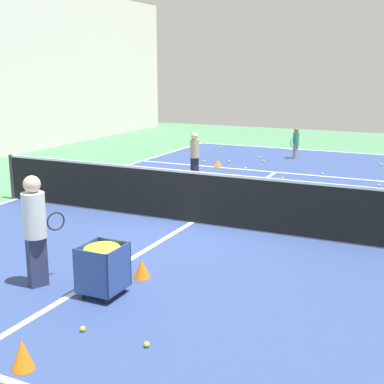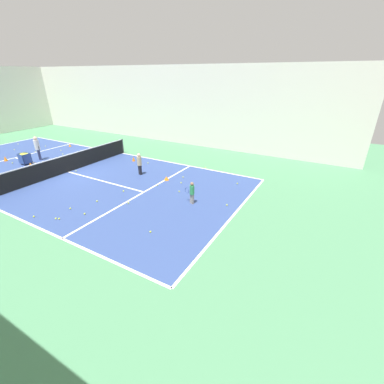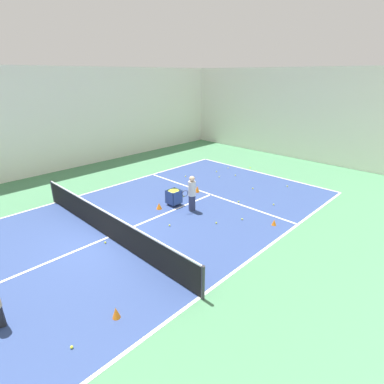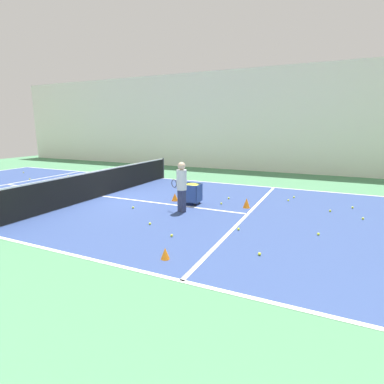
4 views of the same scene
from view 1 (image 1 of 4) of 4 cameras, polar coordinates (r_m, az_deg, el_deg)
name	(u,v)px [view 1 (image 1 of 4)]	position (r m, az deg, el deg)	size (l,w,h in m)	color
ground_plane	(192,223)	(10.94, 0.00, -3.29)	(35.13, 35.13, 0.00)	#477F56
court_playing_area	(192,223)	(10.94, 0.00, -3.28)	(9.35, 21.51, 0.00)	navy
line_baseline_near	(313,150)	(20.96, 12.75, 4.37)	(9.35, 0.10, 0.00)	white
line_sideline_right	(17,199)	(13.55, -18.16, -0.69)	(0.10, 21.51, 0.00)	white
line_service_near	(276,172)	(16.34, 8.94, 2.10)	(9.35, 0.10, 0.00)	white
line_centre_service	(192,222)	(10.94, 0.00, -3.26)	(0.10, 11.83, 0.00)	white
tennis_net	(192,196)	(10.80, 0.00, -0.46)	(9.65, 0.10, 1.07)	#2D2D33
player_near_baseline	(296,141)	(18.88, 11.01, 5.38)	(0.27, 0.56, 1.07)	gray
coach_at_net	(35,224)	(7.91, -16.41, -3.26)	(0.44, 0.68, 1.64)	#2D3351
child_midcourt	(195,152)	(15.19, 0.28, 4.28)	(0.34, 0.34, 1.30)	black
ball_cart	(102,259)	(7.49, -9.53, -7.09)	(0.55, 0.59, 0.76)	#2D478C
training_cone_1	(100,181)	(14.39, -9.76, 1.20)	(0.21, 0.21, 0.31)	orange
training_cone_2	(142,269)	(8.16, -5.39, -8.13)	(0.26, 0.26, 0.29)	orange
training_cone_3	(218,163)	(17.00, 2.80, 3.06)	(0.28, 0.28, 0.22)	orange
training_cone_4	(23,354)	(6.11, -17.63, -16.18)	(0.25, 0.25, 0.34)	orange
tennis_ball_0	(333,185)	(14.72, 14.85, 0.73)	(0.07, 0.07, 0.07)	yellow
tennis_ball_2	(123,177)	(15.43, -7.37, 1.62)	(0.07, 0.07, 0.07)	yellow
tennis_ball_3	(153,155)	(19.16, -4.16, 3.95)	(0.07, 0.07, 0.07)	yellow
tennis_ball_4	(88,246)	(9.63, -11.07, -5.63)	(0.07, 0.07, 0.07)	yellow
tennis_ball_6	(290,150)	(20.56, 10.40, 4.41)	(0.07, 0.07, 0.07)	yellow
tennis_ball_9	(147,344)	(6.32, -4.85, -15.89)	(0.07, 0.07, 0.07)	yellow
tennis_ball_10	(263,161)	(18.06, 7.63, 3.30)	(0.07, 0.07, 0.07)	yellow
tennis_ball_12	(246,168)	(16.71, 5.76, 2.56)	(0.07, 0.07, 0.07)	yellow
tennis_ball_14	(229,161)	(17.90, 4.00, 3.30)	(0.07, 0.07, 0.07)	yellow
tennis_ball_16	(322,174)	(16.20, 13.75, 1.90)	(0.07, 0.07, 0.07)	yellow
tennis_ball_17	(220,148)	(20.94, 3.06, 4.76)	(0.07, 0.07, 0.07)	yellow
tennis_ball_18	(186,215)	(11.33, -0.69, -2.51)	(0.07, 0.07, 0.07)	yellow
tennis_ball_19	(374,193)	(14.12, 18.86, -0.07)	(0.07, 0.07, 0.07)	yellow
tennis_ball_21	(381,164)	(18.31, 19.54, 2.79)	(0.07, 0.07, 0.07)	yellow
tennis_ball_22	(204,161)	(17.88, 1.31, 3.32)	(0.07, 0.07, 0.07)	yellow
tennis_ball_23	(379,185)	(15.04, 19.33, 0.68)	(0.07, 0.07, 0.07)	yellow
tennis_ball_31	(260,157)	(18.79, 7.29, 3.70)	(0.07, 0.07, 0.07)	yellow
tennis_ball_34	(282,178)	(15.30, 9.62, 1.45)	(0.07, 0.07, 0.07)	yellow
tennis_ball_35	(83,329)	(6.76, -11.58, -14.11)	(0.07, 0.07, 0.07)	yellow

